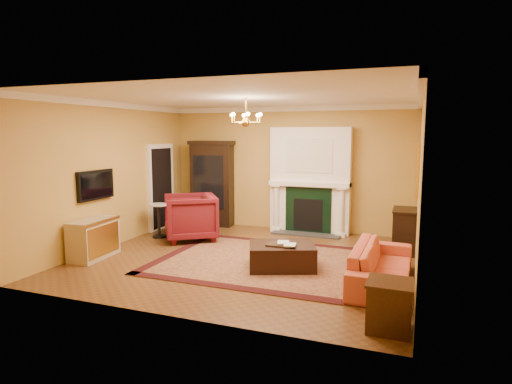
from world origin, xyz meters
The scene contains 26 objects.
floor centered at (0.00, 0.00, -0.01)m, with size 6.00×5.50×0.02m, color brown.
ceiling centered at (0.00, 0.00, 3.01)m, with size 6.00×5.50×0.02m, color white.
wall_back centered at (0.00, 2.76, 1.50)m, with size 6.00×0.02×3.00m, color gold.
wall_front centered at (0.00, -2.76, 1.50)m, with size 6.00×0.02×3.00m, color gold.
wall_left centered at (-3.01, 0.00, 1.50)m, with size 0.02×5.50×3.00m, color gold.
wall_right centered at (3.01, 0.00, 1.50)m, with size 0.02×5.50×3.00m, color gold.
fireplace centered at (0.60, 2.57, 1.19)m, with size 1.90×0.70×2.50m.
crown_molding centered at (0.00, 0.96, 2.94)m, with size 6.00×5.50×0.12m.
doorway centered at (-2.95, 1.70, 1.05)m, with size 0.08×1.05×2.10m.
tv_panel centered at (-2.95, -0.60, 1.35)m, with size 0.09×0.95×0.58m.
gilt_mirror centered at (2.97, 1.40, 1.65)m, with size 0.06×0.76×1.05m.
chandelier centered at (0.00, 0.00, 2.61)m, with size 0.63×0.55×0.53m.
oriental_rug centered at (0.52, -0.08, 0.01)m, with size 4.12×3.09×0.02m, color #48120F.
china_cabinet centered at (-1.93, 2.49, 1.04)m, with size 1.04×0.47×2.08m, color black.
wingback_armchair centered at (-1.71, 0.93, 0.56)m, with size 1.09×1.02×1.12m, color maroon.
pedestal_table centered at (-2.48, 0.85, 0.45)m, with size 0.43×0.43×0.77m.
commode centered at (-2.73, -0.98, 0.37)m, with size 0.47×1.00×0.75m, color #C4AF90.
coral_sofa centered at (2.51, -0.55, 0.42)m, with size 2.13×0.62×0.83m, color #B9433A.
end_table centered at (2.72, -2.17, 0.29)m, with size 0.50×0.50×0.58m, color #381E0F.
console_table centered at (2.78, 1.52, 0.42)m, with size 0.43×0.75×0.84m, color black.
leather_ottoman centered at (0.81, -0.34, 0.23)m, with size 1.13×0.82×0.42m, color black.
ottoman_tray centered at (0.80, -0.43, 0.45)m, with size 0.42×0.33×0.03m, color black.
book_a centered at (0.75, -0.41, 0.60)m, with size 0.20×0.03×0.27m, color gray.
book_b centered at (0.89, -0.49, 0.60)m, with size 0.19×0.02×0.27m, color gray.
topiary_left centered at (-0.11, 2.53, 1.49)m, with size 0.18×0.18×0.48m.
topiary_right centered at (1.13, 2.53, 1.48)m, with size 0.17×0.17×0.45m.
Camera 1 is at (2.94, -7.30, 2.34)m, focal length 30.00 mm.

